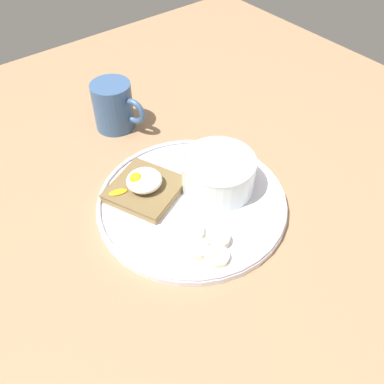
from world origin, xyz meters
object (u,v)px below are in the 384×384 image
poached_egg (143,180)px  banana_slice_front (218,239)px  oatmeal_bowl (220,175)px  banana_slice_right (217,256)px  banana_slice_left (191,231)px  toast_slice (145,189)px  banana_slice_back (196,249)px  coffee_mug (114,106)px

poached_egg → banana_slice_front: bearing=100.5°
oatmeal_bowl → banana_slice_right: oatmeal_bowl is taller
banana_slice_front → banana_slice_left: size_ratio=0.81×
toast_slice → banana_slice_back: bearing=86.3°
oatmeal_bowl → banana_slice_front: bearing=48.0°
banana_slice_back → banana_slice_right: 2.92cm
banana_slice_back → coffee_mug: size_ratio=0.42×
banana_slice_left → banana_slice_right: banana_slice_left is taller
toast_slice → banana_slice_right: 16.18cm
banana_slice_left → banana_slice_right: bearing=90.5°
poached_egg → coffee_mug: (-6.25, -18.56, 0.80)cm
banana_slice_left → banana_slice_back: (1.36, 2.86, 0.02)cm
banana_slice_left → oatmeal_bowl: bearing=-153.7°
banana_slice_back → toast_slice: bearing=-93.7°
banana_slice_front → banana_slice_right: banana_slice_front is taller
oatmeal_bowl → poached_egg: 11.61cm
poached_egg → banana_slice_front: poached_egg is taller
banana_slice_left → banana_slice_right: (-0.05, 5.42, -0.05)cm
banana_slice_right → oatmeal_bowl: bearing=-132.4°
banana_slice_front → banana_slice_back: (3.34, -0.54, -0.01)cm
banana_slice_front → coffee_mug: bearing=-96.3°
toast_slice → banana_slice_right: (-0.52, 16.16, -0.27)cm
banana_slice_front → toast_slice: bearing=-80.2°
banana_slice_front → banana_slice_back: 3.38cm
banana_slice_back → banana_slice_right: size_ratio=1.12×
toast_slice → banana_slice_left: toast_slice is taller
toast_slice → coffee_mug: (-6.09, -18.61, 2.70)cm
banana_slice_right → coffee_mug: bearing=-99.1°
poached_egg → coffee_mug: size_ratio=0.80×
banana_slice_front → banana_slice_back: size_ratio=0.84×
banana_slice_front → banana_slice_left: same height
toast_slice → banana_slice_left: 10.76cm
banana_slice_back → coffee_mug: coffee_mug is taller
banana_slice_left → banana_slice_back: same height
banana_slice_front → banana_slice_right: 2.79cm
toast_slice → poached_egg: (0.17, -0.06, 1.91)cm
poached_egg → toast_slice: bearing=161.6°
coffee_mug → banana_slice_right: bearing=80.9°
oatmeal_bowl → banana_slice_left: bearing=26.3°
poached_egg → banana_slice_back: size_ratio=1.88×
banana_slice_left → banana_slice_back: bearing=64.6°
banana_slice_front → banana_slice_back: same height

